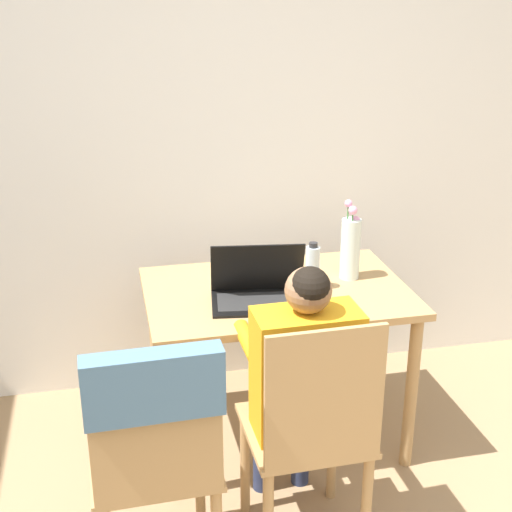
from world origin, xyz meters
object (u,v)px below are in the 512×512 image
person_seated (301,371)px  laptop (258,288)px  chair_spare (155,434)px  chair_occupied (311,434)px  flower_vase (351,246)px  water_bottle (313,267)px

person_seated → laptop: bearing=-85.4°
chair_spare → chair_occupied: bearing=-170.2°
laptop → flower_vase: size_ratio=1.16×
chair_spare → water_bottle: size_ratio=4.69×
person_seated → water_bottle: 0.58m
chair_occupied → chair_spare: (-0.51, -0.10, 0.15)m
person_seated → water_bottle: size_ratio=5.28×
chair_spare → laptop: size_ratio=2.37×
chair_spare → laptop: laptop is taller
flower_vase → chair_spare: bearing=-137.2°
laptop → person_seated: bearing=-76.4°
person_seated → flower_vase: bearing=-123.2°
chair_spare → person_seated: (0.51, 0.22, 0.02)m
chair_spare → laptop: bearing=-125.5°
laptop → flower_vase: (0.42, 0.14, 0.09)m
chair_occupied → water_bottle: (0.19, 0.65, 0.32)m
person_seated → laptop: size_ratio=2.67×
chair_occupied → laptop: 0.65m
chair_occupied → person_seated: size_ratio=0.88×
chair_spare → flower_vase: (0.89, 0.82, 0.22)m
laptop → water_bottle: laptop is taller
chair_spare → person_seated: size_ratio=0.89×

